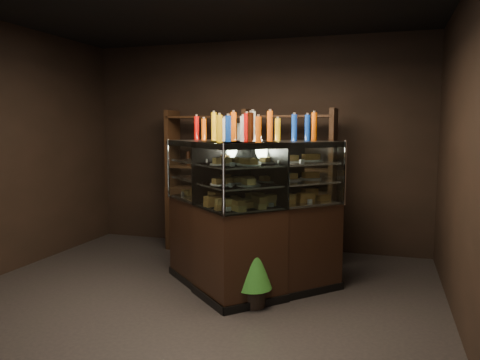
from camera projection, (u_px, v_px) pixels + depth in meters
name	position (u px, v px, depth m)	size (l,w,h in m)	color
ground	(185.00, 306.00, 4.63)	(5.00, 5.00, 0.00)	black
room_shell	(182.00, 108.00, 4.41)	(5.02, 5.02, 3.01)	black
display_case	(246.00, 241.00, 5.07)	(2.08, 1.59, 1.62)	black
food_display	(246.00, 177.00, 4.98)	(1.60, 1.08, 0.49)	#CE8E4A
bottles_top	(246.00, 128.00, 4.93)	(1.42, 0.94, 0.30)	#B20C0A
potted_conifer	(253.00, 261.00, 4.57)	(0.37, 0.37, 0.80)	black
back_shelving	(248.00, 210.00, 6.50)	(2.39, 0.51, 2.00)	black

